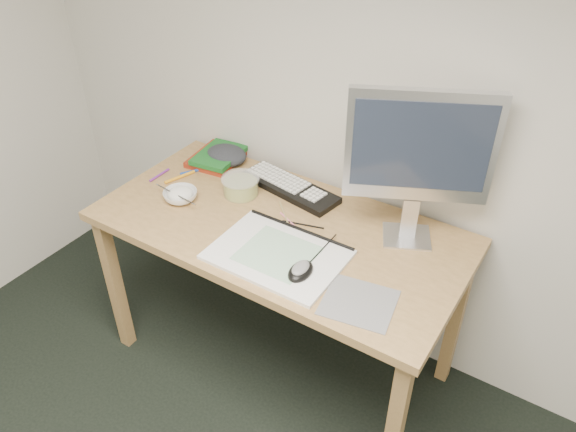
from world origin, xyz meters
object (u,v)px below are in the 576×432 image
at_px(keyboard, 290,187).
at_px(desk, 279,242).
at_px(sketchpad, 277,255).
at_px(rice_bowl, 180,196).
at_px(monitor, 420,151).

bearing_deg(keyboard, desk, -57.54).
relative_size(sketchpad, rice_bowl, 3.38).
distance_m(sketchpad, rice_bowl, 0.52).
distance_m(desk, monitor, 0.65).
distance_m(sketchpad, monitor, 0.59).
height_order(desk, monitor, monitor).
relative_size(keyboard, rice_bowl, 3.23).
bearing_deg(monitor, keyboard, 150.45).
relative_size(desk, sketchpad, 3.07).
xyz_separation_m(sketchpad, keyboard, (-0.19, 0.38, 0.01)).
height_order(sketchpad, monitor, monitor).
xyz_separation_m(sketchpad, monitor, (0.34, 0.34, 0.35)).
height_order(desk, rice_bowl, rice_bowl).
bearing_deg(sketchpad, monitor, 45.56).
bearing_deg(sketchpad, desk, 122.08).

